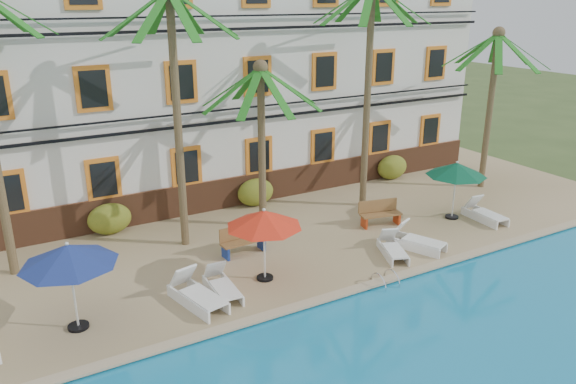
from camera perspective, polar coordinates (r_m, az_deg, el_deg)
ground at (r=16.69m, az=3.47°, el=-9.79°), size 100.00×100.00×0.00m
pool_deck at (r=20.57m, az=-4.14°, el=-3.59°), size 30.00×12.00×0.25m
pool_coping at (r=15.91m, az=5.28°, el=-10.26°), size 30.00×0.35×0.06m
hotel_building at (r=23.72m, az=-9.82°, el=12.39°), size 25.40×6.44×10.22m
palm_b at (r=17.72m, az=-11.39°, el=10.63°), size 4.19×4.19×8.31m
palm_c at (r=19.28m, az=-2.73°, el=7.34°), size 4.19×4.19×5.89m
palm_d at (r=21.25m, az=8.21°, el=12.55°), size 4.19×4.19×8.54m
palm_e at (r=24.94m, az=20.06°, el=10.12°), size 4.19×4.19×6.72m
shrub_left at (r=20.44m, az=-17.67°, el=-2.61°), size 1.50×0.90×1.10m
shrub_mid at (r=22.14m, az=-3.32°, el=-0.02°), size 1.50×0.90×1.10m
shrub_right at (r=25.79m, az=10.53°, el=2.49°), size 1.50×0.90×1.10m
umbrella_blue at (r=14.46m, az=-21.42°, el=-6.00°), size 2.35×2.35×2.35m
umbrella_red at (r=15.90m, az=-2.45°, el=-2.77°), size 2.21×2.21×2.22m
umbrella_green at (r=21.33m, az=16.75°, el=2.19°), size 2.21×2.21×2.22m
lounger_b at (r=15.47m, az=-9.26°, el=-10.19°), size 1.13×2.10×0.94m
lounger_c at (r=15.86m, az=-6.71°, el=-9.44°), size 0.71×1.76×0.82m
lounger_d at (r=18.29m, az=10.58°, el=-5.63°), size 1.16×1.75×0.78m
lounger_e at (r=18.94m, az=12.83°, el=-4.79°), size 1.35×1.98×0.88m
lounger_f at (r=21.97m, az=19.30°, el=-2.04°), size 0.72×1.82×0.85m
bench_left at (r=18.12m, az=-4.65°, el=-4.84°), size 1.52×0.55×0.93m
bench_right at (r=20.52m, az=9.33°, el=-2.08°), size 1.57×0.79×0.93m
pool_ladder at (r=16.68m, az=9.82°, el=-9.12°), size 0.54×0.74×0.74m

